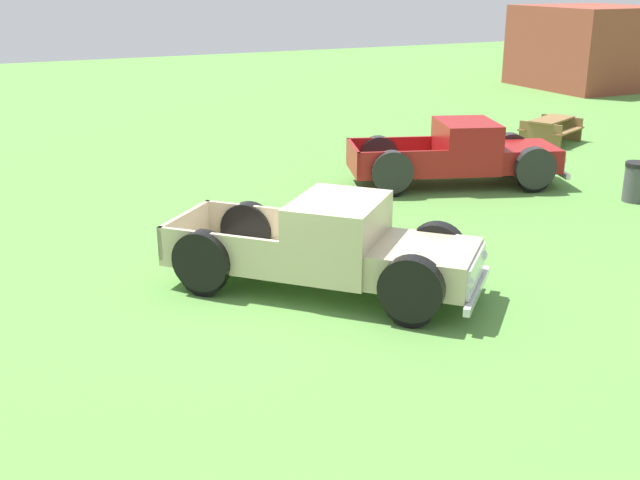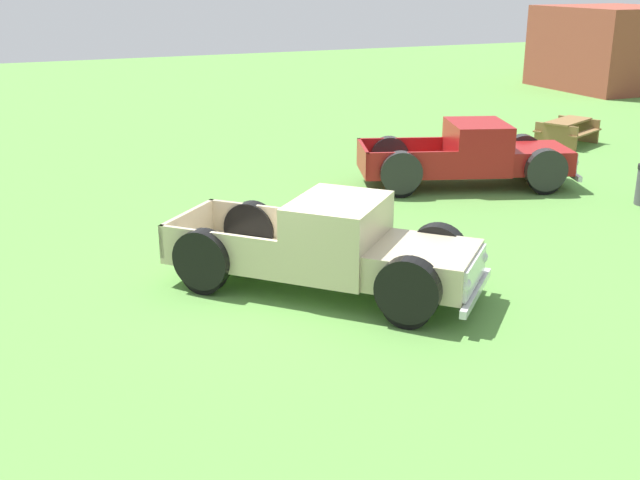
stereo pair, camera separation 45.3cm
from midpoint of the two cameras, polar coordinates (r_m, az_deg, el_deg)
The scene contains 5 objects.
ground_plane at distance 13.59m, azimuth 0.03°, elevation -3.59°, with size 80.00×80.00×0.00m, color #5B9342.
pickup_truck_foreground at distance 13.18m, azimuth 2.55°, elevation -0.69°, with size 5.15×5.11×1.64m.
pickup_truck_behind_left at distance 20.42m, azimuth 12.15°, elevation 6.02°, with size 3.56×5.70×1.64m.
picnic_table at distance 26.32m, azimuth 18.08°, elevation 7.71°, with size 2.10×2.26×0.78m.
brick_pavilion at distance 40.06m, azimuth 20.82°, elevation 12.98°, with size 5.80×5.42×3.73m.
Camera 2 is at (11.62, -4.76, 5.21)m, focal length 43.86 mm.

